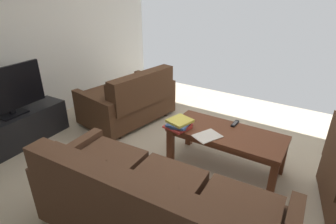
{
  "coord_description": "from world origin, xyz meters",
  "views": [
    {
      "loc": [
        -1.15,
        2.24,
        1.93
      ],
      "look_at": [
        0.1,
        0.25,
        0.81
      ],
      "focal_mm": 29.26,
      "sensor_mm": 36.0,
      "label": 1
    }
  ],
  "objects": [
    {
      "name": "flat_tv",
      "position": [
        2.11,
        0.67,
        0.74
      ],
      "size": [
        0.21,
        0.94,
        0.61
      ],
      "color": "black",
      "rests_on": "tv_stand"
    },
    {
      "name": "sofa_main",
      "position": [
        -0.22,
        0.98,
        0.36
      ],
      "size": [
        2.02,
        0.9,
        0.83
      ],
      "color": "black",
      "rests_on": "ground"
    },
    {
      "name": "coffee_table",
      "position": [
        -0.32,
        -0.28,
        0.39
      ],
      "size": [
        1.23,
        0.55,
        0.46
      ],
      "color": "brown",
      "rests_on": "ground"
    },
    {
      "name": "tv_remote",
      "position": [
        -0.34,
        -0.49,
        0.47
      ],
      "size": [
        0.05,
        0.16,
        0.02
      ],
      "color": "black",
      "rests_on": "coffee_table"
    },
    {
      "name": "loveseat_near",
      "position": [
        1.32,
        -0.63,
        0.34
      ],
      "size": [
        1.05,
        1.4,
        0.81
      ],
      "color": "black",
      "rests_on": "ground"
    },
    {
      "name": "loose_magazine",
      "position": [
        -0.18,
        -0.08,
        0.47
      ],
      "size": [
        0.3,
        0.34,
        0.01
      ],
      "primitive_type": "cube",
      "rotation": [
        0.0,
        0.0,
        5.83
      ],
      "color": "silver",
      "rests_on": "coffee_table"
    },
    {
      "name": "book_stack",
      "position": [
        0.16,
        -0.07,
        0.52
      ],
      "size": [
        0.3,
        0.3,
        0.11
      ],
      "color": "#C63833",
      "rests_on": "coffee_table"
    },
    {
      "name": "ground_plane",
      "position": [
        0.0,
        0.0,
        -0.0
      ],
      "size": [
        5.03,
        4.98,
        0.01
      ],
      "primitive_type": "cube",
      "color": "#B7A88E"
    },
    {
      "name": "wall_right",
      "position": [
        2.52,
        0.0,
        1.28
      ],
      "size": [
        0.12,
        4.98,
        2.56
      ],
      "primitive_type": "cube",
      "color": "silver",
      "rests_on": "ground"
    },
    {
      "name": "tv_stand",
      "position": [
        2.11,
        0.67,
        0.21
      ],
      "size": [
        0.43,
        1.3,
        0.43
      ],
      "color": "black",
      "rests_on": "ground"
    }
  ]
}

